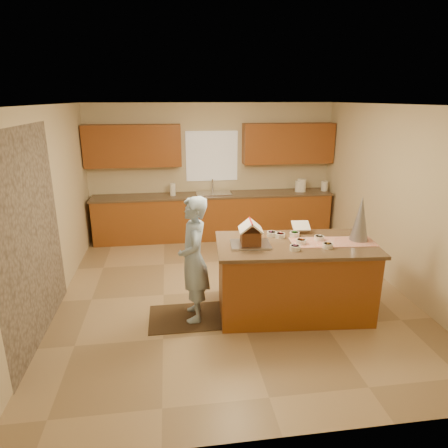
# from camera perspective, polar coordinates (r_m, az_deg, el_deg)

# --- Properties ---
(floor) EXTENTS (5.50, 5.50, 0.00)m
(floor) POSITION_cam_1_polar(r_m,az_deg,el_deg) (6.08, 1.21, -9.54)
(floor) COLOR tan
(floor) RESTS_ON ground
(ceiling) EXTENTS (5.50, 5.50, 0.00)m
(ceiling) POSITION_cam_1_polar(r_m,az_deg,el_deg) (5.41, 1.40, 16.80)
(ceiling) COLOR silver
(ceiling) RESTS_ON floor
(wall_back) EXTENTS (5.50, 5.50, 0.00)m
(wall_back) POSITION_cam_1_polar(r_m,az_deg,el_deg) (8.26, -1.77, 7.70)
(wall_back) COLOR beige
(wall_back) RESTS_ON floor
(wall_front) EXTENTS (5.50, 5.50, 0.00)m
(wall_front) POSITION_cam_1_polar(r_m,az_deg,el_deg) (3.09, 9.60, -10.32)
(wall_front) COLOR beige
(wall_front) RESTS_ON floor
(wall_left) EXTENTS (5.50, 5.50, 0.00)m
(wall_left) POSITION_cam_1_polar(r_m,az_deg,el_deg) (5.76, -24.08, 1.71)
(wall_left) COLOR beige
(wall_left) RESTS_ON floor
(wall_right) EXTENTS (5.50, 5.50, 0.00)m
(wall_right) POSITION_cam_1_polar(r_m,az_deg,el_deg) (6.47, 23.75, 3.39)
(wall_right) COLOR beige
(wall_right) RESTS_ON floor
(stone_accent) EXTENTS (0.00, 2.50, 2.50)m
(stone_accent) POSITION_cam_1_polar(r_m,az_deg,el_deg) (5.05, -26.07, -1.86)
(stone_accent) COLOR gray
(stone_accent) RESTS_ON wall_left
(window_curtain) EXTENTS (1.05, 0.03, 1.00)m
(window_curtain) POSITION_cam_1_polar(r_m,az_deg,el_deg) (8.18, -1.77, 9.74)
(window_curtain) COLOR white
(window_curtain) RESTS_ON wall_back
(back_counter_base) EXTENTS (4.80, 0.60, 0.88)m
(back_counter_base) POSITION_cam_1_polar(r_m,az_deg,el_deg) (8.18, -1.48, 1.05)
(back_counter_base) COLOR brown
(back_counter_base) RESTS_ON floor
(back_counter_top) EXTENTS (4.85, 0.63, 0.04)m
(back_counter_top) POSITION_cam_1_polar(r_m,az_deg,el_deg) (8.06, -1.51, 4.19)
(back_counter_top) COLOR brown
(back_counter_top) RESTS_ON back_counter_base
(upper_cabinet_left) EXTENTS (1.85, 0.35, 0.80)m
(upper_cabinet_left) POSITION_cam_1_polar(r_m,az_deg,el_deg) (7.98, -13.00, 10.91)
(upper_cabinet_left) COLOR brown
(upper_cabinet_left) RESTS_ON wall_back
(upper_cabinet_right) EXTENTS (1.85, 0.35, 0.80)m
(upper_cabinet_right) POSITION_cam_1_polar(r_m,az_deg,el_deg) (8.32, 9.22, 11.39)
(upper_cabinet_right) COLOR brown
(upper_cabinet_right) RESTS_ON wall_back
(sink) EXTENTS (0.70, 0.45, 0.12)m
(sink) POSITION_cam_1_polar(r_m,az_deg,el_deg) (8.06, -1.51, 4.12)
(sink) COLOR silver
(sink) RESTS_ON back_counter_top
(faucet) EXTENTS (0.03, 0.03, 0.28)m
(faucet) POSITION_cam_1_polar(r_m,az_deg,el_deg) (8.20, -1.66, 5.56)
(faucet) COLOR silver
(faucet) RESTS_ON back_counter_top
(island_base) EXTENTS (2.03, 1.13, 0.95)m
(island_base) POSITION_cam_1_polar(r_m,az_deg,el_deg) (5.40, 9.99, -7.89)
(island_base) COLOR brown
(island_base) RESTS_ON floor
(island_top) EXTENTS (2.12, 1.22, 0.04)m
(island_top) POSITION_cam_1_polar(r_m,az_deg,el_deg) (5.21, 10.28, -2.93)
(island_top) COLOR brown
(island_top) RESTS_ON island_base
(table_runner) EXTENTS (1.11, 0.48, 0.01)m
(table_runner) POSITION_cam_1_polar(r_m,az_deg,el_deg) (5.33, 15.41, -2.51)
(table_runner) COLOR #AA240C
(table_runner) RESTS_ON island_top
(baking_tray) EXTENTS (0.53, 0.41, 0.03)m
(baking_tray) POSITION_cam_1_polar(r_m,az_deg,el_deg) (5.04, 3.82, -2.95)
(baking_tray) COLOR silver
(baking_tray) RESTS_ON island_top
(cookbook) EXTENTS (0.25, 0.20, 0.10)m
(cookbook) POSITION_cam_1_polar(r_m,az_deg,el_deg) (5.58, 11.01, -0.24)
(cookbook) COLOR white
(cookbook) RESTS_ON island_top
(tinsel_tree) EXTENTS (0.26, 0.26, 0.60)m
(tinsel_tree) POSITION_cam_1_polar(r_m,az_deg,el_deg) (5.41, 19.08, 0.75)
(tinsel_tree) COLOR #B6B7C3
(tinsel_tree) RESTS_ON island_top
(rug) EXTENTS (1.11, 0.72, 0.01)m
(rug) POSITION_cam_1_polar(r_m,az_deg,el_deg) (5.42, -4.72, -13.19)
(rug) COLOR black
(rug) RESTS_ON floor
(boy) EXTENTS (0.40, 0.60, 1.64)m
(boy) POSITION_cam_1_polar(r_m,az_deg,el_deg) (5.05, -4.38, -5.11)
(boy) COLOR #9DBDE0
(boy) RESTS_ON rug
(canister_a) EXTENTS (0.16, 0.16, 0.22)m
(canister_a) POSITION_cam_1_polar(r_m,az_deg,el_deg) (8.41, 10.75, 5.38)
(canister_a) COLOR white
(canister_a) RESTS_ON back_counter_top
(canister_b) EXTENTS (0.18, 0.18, 0.26)m
(canister_b) POSITION_cam_1_polar(r_m,az_deg,el_deg) (8.43, 11.13, 5.52)
(canister_b) COLOR white
(canister_b) RESTS_ON back_counter_top
(canister_c) EXTENTS (0.14, 0.14, 0.20)m
(canister_c) POSITION_cam_1_polar(r_m,az_deg,el_deg) (8.61, 14.27, 5.35)
(canister_c) COLOR white
(canister_c) RESTS_ON back_counter_top
(paper_towel) EXTENTS (0.11, 0.11, 0.24)m
(paper_towel) POSITION_cam_1_polar(r_m,az_deg,el_deg) (7.98, -7.41, 4.95)
(paper_towel) COLOR white
(paper_towel) RESTS_ON back_counter_top
(gingerbread_house) EXTENTS (0.32, 0.33, 0.31)m
(gingerbread_house) POSITION_cam_1_polar(r_m,az_deg,el_deg) (5.00, 3.85, -1.58)
(gingerbread_house) COLOR brown
(gingerbread_house) RESTS_ON baking_tray
(candy_bowls) EXTENTS (0.71, 0.68, 0.06)m
(candy_bowls) POSITION_cam_1_polar(r_m,az_deg,el_deg) (5.25, 10.63, -2.19)
(candy_bowls) COLOR green
(candy_bowls) RESTS_ON island_top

